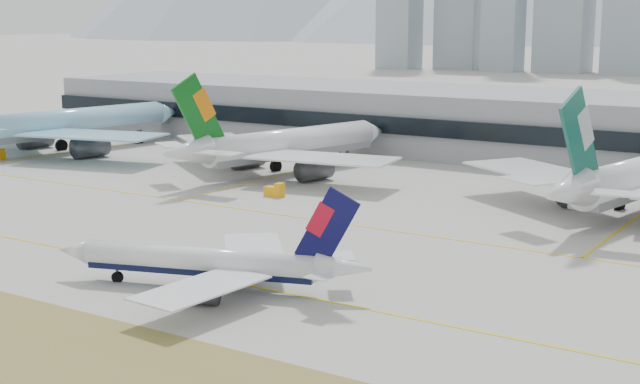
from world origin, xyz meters
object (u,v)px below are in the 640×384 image
Objects in this scene: widebody_korean at (66,125)px; widebody_eva at (284,146)px; taxiing_airliner at (212,263)px; terminal at (543,126)px.

widebody_eva is at bearing -78.27° from widebody_korean.
taxiing_airliner is at bearing -138.01° from widebody_eva.
terminal is at bearing -107.14° from taxiing_airliner.
widebody_korean is 62.64m from widebody_eva.
taxiing_airliner is 82.24m from widebody_eva.
taxiing_airliner is 0.14× the size of terminal.
taxiing_airliner is 123.49m from terminal.
widebody_korean reaches higher than taxiing_airliner.
terminal is (38.23, 51.55, 1.53)m from widebody_eva.
terminal is (100.75, 55.14, 0.79)m from widebody_korean.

